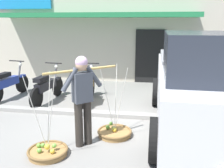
{
  "coord_description": "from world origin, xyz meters",
  "views": [
    {
      "loc": [
        1.33,
        -4.98,
        2.28
      ],
      "look_at": [
        0.48,
        0.6,
        0.85
      ],
      "focal_mm": 39.74,
      "sensor_mm": 36.0,
      "label": 1
    }
  ],
  "objects_px": {
    "fruit_basket_left_side": "(114,132)",
    "parked_truck": "(206,85)",
    "fruit_basket_right_side": "(48,151)",
    "motorcycle_third_in_row": "(88,87)",
    "wooden_crate": "(168,92)",
    "motorcycle_second_in_row": "(47,87)",
    "fruit_vendor": "(82,96)",
    "motorcycle_nearest_shop": "(8,83)"
  },
  "relations": [
    {
      "from": "parked_truck",
      "to": "motorcycle_nearest_shop",
      "type": "bearing_deg",
      "value": 163.05
    },
    {
      "from": "fruit_basket_right_side",
      "to": "motorcycle_second_in_row",
      "type": "height_order",
      "value": "fruit_basket_right_side"
    },
    {
      "from": "wooden_crate",
      "to": "motorcycle_second_in_row",
      "type": "bearing_deg",
      "value": -162.98
    },
    {
      "from": "fruit_basket_right_side",
      "to": "motorcycle_second_in_row",
      "type": "bearing_deg",
      "value": 112.91
    },
    {
      "from": "fruit_basket_left_side",
      "to": "parked_truck",
      "type": "relative_size",
      "value": 0.31
    },
    {
      "from": "fruit_basket_right_side",
      "to": "motorcycle_third_in_row",
      "type": "distance_m",
      "value": 2.98
    },
    {
      "from": "fruit_vendor",
      "to": "wooden_crate",
      "type": "height_order",
      "value": "fruit_vendor"
    },
    {
      "from": "fruit_basket_right_side",
      "to": "parked_truck",
      "type": "bearing_deg",
      "value": 25.95
    },
    {
      "from": "fruit_basket_right_side",
      "to": "motorcycle_nearest_shop",
      "type": "height_order",
      "value": "fruit_basket_right_side"
    },
    {
      "from": "fruit_basket_left_side",
      "to": "wooden_crate",
      "type": "distance_m",
      "value": 3.22
    },
    {
      "from": "fruit_vendor",
      "to": "fruit_basket_left_side",
      "type": "bearing_deg",
      "value": 42.22
    },
    {
      "from": "fruit_basket_left_side",
      "to": "motorcycle_third_in_row",
      "type": "distance_m",
      "value": 2.31
    },
    {
      "from": "parked_truck",
      "to": "wooden_crate",
      "type": "distance_m",
      "value": 2.71
    },
    {
      "from": "fruit_vendor",
      "to": "motorcycle_nearest_shop",
      "type": "relative_size",
      "value": 0.93
    },
    {
      "from": "parked_truck",
      "to": "fruit_vendor",
      "type": "bearing_deg",
      "value": -158.48
    },
    {
      "from": "motorcycle_second_in_row",
      "to": "motorcycle_third_in_row",
      "type": "relative_size",
      "value": 1.0
    },
    {
      "from": "motorcycle_nearest_shop",
      "to": "wooden_crate",
      "type": "relative_size",
      "value": 4.12
    },
    {
      "from": "motorcycle_second_in_row",
      "to": "parked_truck",
      "type": "relative_size",
      "value": 0.38
    },
    {
      "from": "parked_truck",
      "to": "wooden_crate",
      "type": "relative_size",
      "value": 10.81
    },
    {
      "from": "fruit_basket_right_side",
      "to": "wooden_crate",
      "type": "xyz_separation_m",
      "value": [
        2.32,
        3.9,
        0.09
      ]
    },
    {
      "from": "fruit_vendor",
      "to": "motorcycle_third_in_row",
      "type": "bearing_deg",
      "value": 102.33
    },
    {
      "from": "wooden_crate",
      "to": "motorcycle_nearest_shop",
      "type": "bearing_deg",
      "value": -169.77
    },
    {
      "from": "parked_truck",
      "to": "motorcycle_second_in_row",
      "type": "bearing_deg",
      "value": 160.53
    },
    {
      "from": "fruit_basket_right_side",
      "to": "fruit_basket_left_side",
      "type": "bearing_deg",
      "value": 42.05
    },
    {
      "from": "fruit_basket_left_side",
      "to": "fruit_basket_right_side",
      "type": "bearing_deg",
      "value": -137.95
    },
    {
      "from": "fruit_basket_right_side",
      "to": "motorcycle_third_in_row",
      "type": "bearing_deg",
      "value": 90.35
    },
    {
      "from": "motorcycle_nearest_shop",
      "to": "wooden_crate",
      "type": "xyz_separation_m",
      "value": [
        4.83,
        0.87,
        -0.29
      ]
    },
    {
      "from": "fruit_basket_left_side",
      "to": "wooden_crate",
      "type": "height_order",
      "value": "fruit_basket_left_side"
    },
    {
      "from": "motorcycle_second_in_row",
      "to": "fruit_vendor",
      "type": "bearing_deg",
      "value": -53.86
    },
    {
      "from": "fruit_vendor",
      "to": "motorcycle_second_in_row",
      "type": "height_order",
      "value": "fruit_vendor"
    },
    {
      "from": "fruit_basket_left_side",
      "to": "fruit_basket_right_side",
      "type": "distance_m",
      "value": 1.41
    },
    {
      "from": "motorcycle_nearest_shop",
      "to": "motorcycle_third_in_row",
      "type": "bearing_deg",
      "value": -1.69
    },
    {
      "from": "fruit_vendor",
      "to": "motorcycle_nearest_shop",
      "type": "distance_m",
      "value": 4.0
    },
    {
      "from": "parked_truck",
      "to": "fruit_basket_left_side",
      "type": "bearing_deg",
      "value": -166.14
    },
    {
      "from": "fruit_basket_left_side",
      "to": "motorcycle_nearest_shop",
      "type": "distance_m",
      "value": 4.14
    },
    {
      "from": "fruit_vendor",
      "to": "motorcycle_third_in_row",
      "type": "distance_m",
      "value": 2.6
    },
    {
      "from": "motorcycle_third_in_row",
      "to": "fruit_basket_right_side",
      "type": "bearing_deg",
      "value": -89.65
    },
    {
      "from": "fruit_vendor",
      "to": "parked_truck",
      "type": "distance_m",
      "value": 2.51
    },
    {
      "from": "parked_truck",
      "to": "motorcycle_third_in_row",
      "type": "bearing_deg",
      "value": 151.49
    },
    {
      "from": "fruit_vendor",
      "to": "fruit_basket_left_side",
      "type": "distance_m",
      "value": 1.14
    },
    {
      "from": "fruit_basket_left_side",
      "to": "motorcycle_second_in_row",
      "type": "bearing_deg",
      "value": 139.99
    },
    {
      "from": "motorcycle_nearest_shop",
      "to": "parked_truck",
      "type": "relative_size",
      "value": 0.38
    }
  ]
}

